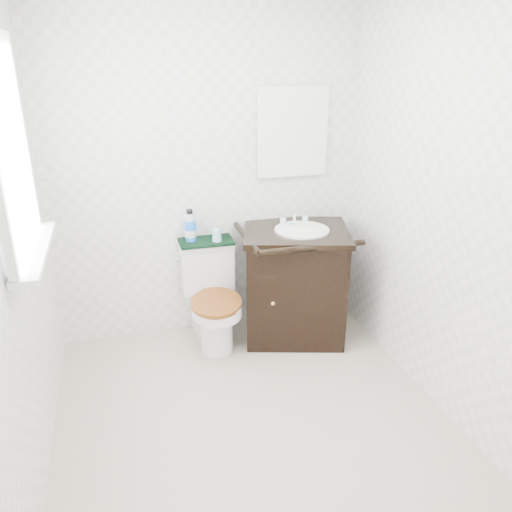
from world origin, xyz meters
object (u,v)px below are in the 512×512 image
trash_bin (272,305)px  vanity (295,280)px  mouthwash_bottle (190,226)px  cup (217,235)px  toilet (211,300)px

trash_bin → vanity: bearing=-60.4°
mouthwash_bottle → cup: mouthwash_bottle is taller
vanity → mouthwash_bottle: bearing=163.4°
mouthwash_bottle → vanity: bearing=-16.6°
toilet → vanity: 0.63m
vanity → trash_bin: vanity is taller
toilet → trash_bin: bearing=14.3°
mouthwash_bottle → cup: 0.20m
vanity → mouthwash_bottle: size_ratio=4.05×
trash_bin → mouthwash_bottle: 0.92m
toilet → vanity: (0.61, -0.07, 0.11)m
vanity → trash_bin: bearing=119.6°
toilet → mouthwash_bottle: bearing=125.1°
cup → vanity: bearing=-15.7°
toilet → trash_bin: size_ratio=2.59×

